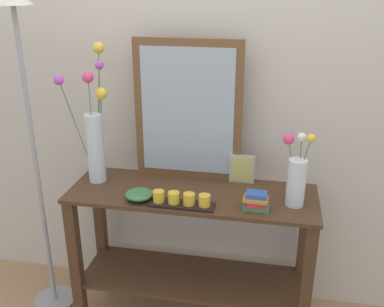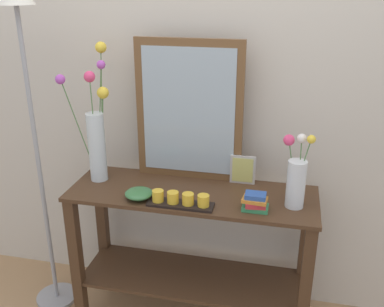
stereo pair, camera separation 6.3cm
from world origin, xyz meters
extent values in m
cube|color=beige|center=(0.00, 0.33, 1.35)|extent=(6.40, 0.08, 2.70)
cube|color=#472D1C|center=(0.00, 0.00, 0.79)|extent=(1.26, 0.43, 0.02)
cube|color=#472D1C|center=(0.00, 0.00, 0.27)|extent=(1.20, 0.39, 0.02)
cube|color=#472D1C|center=(-0.59, -0.17, 0.39)|extent=(0.06, 0.06, 0.78)
cube|color=#472D1C|center=(0.59, -0.17, 0.39)|extent=(0.06, 0.06, 0.78)
cube|color=#472D1C|center=(-0.59, 0.17, 0.39)|extent=(0.06, 0.06, 0.78)
cube|color=#472D1C|center=(0.59, 0.17, 0.39)|extent=(0.06, 0.06, 0.78)
cube|color=brown|center=(-0.06, 0.18, 1.16)|extent=(0.56, 0.03, 0.74)
cube|color=#9EADB7|center=(-0.06, 0.17, 1.16)|extent=(0.48, 0.00, 0.66)
cylinder|color=silver|center=(-0.52, 0.04, 0.98)|extent=(0.09, 0.09, 0.37)
cylinder|color=#4C753D|center=(-0.58, -0.01, 1.09)|extent=(0.09, 0.12, 0.54)
sphere|color=#B24CB7|center=(-0.62, -0.07, 1.36)|extent=(0.05, 0.05, 0.05)
cylinder|color=#4C753D|center=(-0.51, 0.12, 1.15)|extent=(0.02, 0.13, 0.66)
sphere|color=yellow|center=(-0.52, 0.18, 1.47)|extent=(0.06, 0.06, 0.06)
cylinder|color=#4C753D|center=(-0.49, 0.06, 1.04)|extent=(0.04, 0.01, 0.45)
sphere|color=yellow|center=(-0.47, 0.06, 1.27)|extent=(0.06, 0.06, 0.06)
cylinder|color=#4C753D|center=(-0.52, 0.03, 1.08)|extent=(0.01, 0.01, 0.54)
sphere|color=#EA4275|center=(-0.52, 0.03, 1.35)|extent=(0.06, 0.06, 0.06)
cylinder|color=#4C753D|center=(-0.50, 0.07, 1.11)|extent=(0.05, 0.04, 0.59)
sphere|color=#B24CB7|center=(-0.48, 0.08, 1.40)|extent=(0.04, 0.04, 0.04)
cylinder|color=silver|center=(0.51, -0.04, 0.91)|extent=(0.09, 0.09, 0.23)
cylinder|color=#4C753D|center=(0.52, -0.02, 0.97)|extent=(0.01, 0.05, 0.31)
sphere|color=silver|center=(0.51, 0.00, 1.12)|extent=(0.04, 0.04, 0.04)
cylinder|color=#4C753D|center=(0.49, 0.00, 0.96)|extent=(0.06, 0.05, 0.29)
sphere|color=#EA4275|center=(0.46, 0.03, 1.10)|extent=(0.05, 0.05, 0.05)
cylinder|color=#4C753D|center=(0.52, -0.02, 0.97)|extent=(0.07, 0.02, 0.32)
sphere|color=yellow|center=(0.55, -0.03, 1.13)|extent=(0.04, 0.04, 0.04)
cube|color=black|center=(-0.02, -0.15, 0.80)|extent=(0.32, 0.09, 0.01)
cylinder|color=gold|center=(-0.13, -0.15, 0.83)|extent=(0.06, 0.06, 0.05)
cylinder|color=gold|center=(-0.06, -0.15, 0.83)|extent=(0.06, 0.06, 0.05)
cylinder|color=gold|center=(0.01, -0.15, 0.83)|extent=(0.06, 0.06, 0.05)
cylinder|color=gold|center=(0.09, -0.15, 0.83)|extent=(0.06, 0.06, 0.05)
cube|color=#B7B2AD|center=(0.24, 0.16, 0.87)|extent=(0.13, 0.01, 0.16)
cube|color=#C3BF62|center=(0.24, 0.15, 0.87)|extent=(0.11, 0.00, 0.13)
cylinder|color=#38703D|center=(-0.24, -0.13, 0.80)|extent=(0.06, 0.06, 0.01)
ellipsoid|color=#38703D|center=(-0.24, -0.13, 0.82)|extent=(0.14, 0.14, 0.04)
cube|color=#388E56|center=(0.33, -0.11, 0.81)|extent=(0.12, 0.08, 0.02)
cube|color=#C63338|center=(0.33, -0.12, 0.83)|extent=(0.10, 0.08, 0.03)
cube|color=orange|center=(0.32, -0.12, 0.85)|extent=(0.12, 0.09, 0.02)
cube|color=#2D519E|center=(0.33, -0.12, 0.87)|extent=(0.10, 0.07, 0.02)
cylinder|color=#9E9EA3|center=(-0.83, -0.03, 0.01)|extent=(0.24, 0.24, 0.02)
cylinder|color=#9E9EA3|center=(-0.83, -0.03, 0.85)|extent=(0.02, 0.02, 1.67)
camera|label=1|loc=(0.38, -1.96, 1.81)|focal=41.28mm
camera|label=2|loc=(0.44, -1.95, 1.81)|focal=41.28mm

